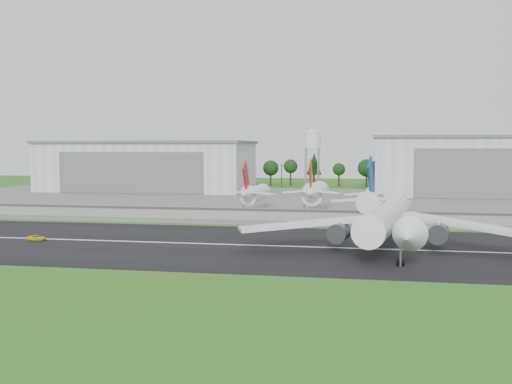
% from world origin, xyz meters
% --- Properties ---
extents(ground, '(600.00, 600.00, 0.00)m').
position_xyz_m(ground, '(0.00, 0.00, 0.00)').
color(ground, '#1E5A15').
rests_on(ground, ground).
extents(runway, '(320.00, 60.00, 0.10)m').
position_xyz_m(runway, '(0.00, 10.00, 0.05)').
color(runway, black).
rests_on(runway, ground).
extents(runway_centerline, '(220.00, 1.00, 0.02)m').
position_xyz_m(runway_centerline, '(0.00, 10.00, 0.11)').
color(runway_centerline, white).
rests_on(runway_centerline, runway).
extents(apron, '(320.00, 150.00, 0.10)m').
position_xyz_m(apron, '(0.00, 120.00, 0.05)').
color(apron, slate).
rests_on(apron, ground).
extents(blast_fence, '(240.00, 0.61, 3.50)m').
position_xyz_m(blast_fence, '(0.00, 54.99, 1.81)').
color(blast_fence, gray).
rests_on(blast_fence, ground).
extents(hangar_west, '(97.00, 44.00, 23.20)m').
position_xyz_m(hangar_west, '(-80.00, 164.92, 11.63)').
color(hangar_west, silver).
rests_on(hangar_west, ground).
extents(hangar_east, '(102.00, 47.00, 25.20)m').
position_xyz_m(hangar_east, '(75.00, 164.92, 12.63)').
color(hangar_east, silver).
rests_on(hangar_east, ground).
extents(water_tower, '(8.40, 8.40, 29.40)m').
position_xyz_m(water_tower, '(-5.00, 185.00, 24.55)').
color(water_tower, '#99999E').
rests_on(water_tower, ground).
extents(utility_poles, '(230.00, 3.00, 12.00)m').
position_xyz_m(utility_poles, '(0.00, 200.00, 0.00)').
color(utility_poles, black).
rests_on(utility_poles, ground).
extents(treeline, '(320.00, 16.00, 22.00)m').
position_xyz_m(treeline, '(0.00, 215.00, 0.00)').
color(treeline, black).
rests_on(treeline, ground).
extents(main_airliner, '(56.76, 59.22, 18.17)m').
position_xyz_m(main_airliner, '(28.99, 9.57, 4.89)').
color(main_airliner, white).
rests_on(main_airliner, runway).
extents(ground_vehicle, '(4.41, 2.22, 1.20)m').
position_xyz_m(ground_vehicle, '(-45.40, 7.25, 0.70)').
color(ground_vehicle, gold).
rests_on(ground_vehicle, runway).
extents(parked_jet_red_a, '(7.36, 31.29, 16.39)m').
position_xyz_m(parked_jet_red_a, '(-11.27, 76.51, 5.90)').
color(parked_jet_red_a, white).
rests_on(parked_jet_red_a, ground).
extents(parked_jet_red_b, '(7.36, 31.29, 16.93)m').
position_xyz_m(parked_jet_red_b, '(7.83, 76.59, 6.41)').
color(parked_jet_red_b, white).
rests_on(parked_jet_red_b, ground).
extents(parked_jet_navy, '(7.36, 31.29, 16.56)m').
position_xyz_m(parked_jet_navy, '(25.70, 76.54, 6.06)').
color(parked_jet_navy, white).
rests_on(parked_jet_navy, ground).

